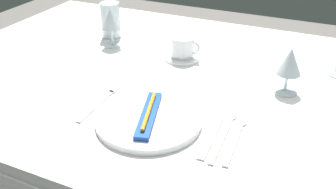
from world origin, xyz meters
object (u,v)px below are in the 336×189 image
coffee_cup_left (183,47)px  wine_glass_left (111,20)px  drink_tumbler (111,22)px  toothbrush_package (149,114)px  spoon_dessert (237,134)px  dinner_plate (149,120)px  spoon_soup (226,130)px  wine_glass_centre (289,63)px  fork_outer (101,101)px  dinner_knife (213,134)px

coffee_cup_left → wine_glass_left: 0.29m
coffee_cup_left → drink_tumbler: bearing=166.6°
toothbrush_package → spoon_dessert: bearing=10.3°
dinner_plate → spoon_soup: size_ratio=1.19×
drink_tumbler → coffee_cup_left: bearing=-13.4°
dinner_plate → wine_glass_left: size_ratio=1.90×
wine_glass_centre → drink_tumbler: size_ratio=1.02×
fork_outer → wine_glass_centre: bearing=30.4°
dinner_plate → toothbrush_package: (0.00, 0.00, 0.02)m
dinner_plate → spoon_dessert: (0.22, 0.04, -0.01)m
dinner_plate → toothbrush_package: bearing=90.0°
toothbrush_package → fork_outer: size_ratio=1.02×
toothbrush_package → fork_outer: (-0.17, 0.04, -0.02)m
spoon_dessert → coffee_cup_left: (-0.29, 0.36, 0.04)m
dinner_plate → spoon_dessert: dinner_plate is taller
fork_outer → dinner_knife: bearing=-3.0°
dinner_plate → wine_glass_left: wine_glass_left is taller
dinner_plate → wine_glass_centre: wine_glass_centre is taller
drink_tumbler → dinner_plate: bearing=-49.7°
spoon_dessert → dinner_knife: bearing=-157.8°
dinner_knife → spoon_dessert: bearing=22.2°
toothbrush_package → dinner_knife: toothbrush_package is taller
toothbrush_package → drink_tumbler: drink_tumbler is taller
dinner_knife → coffee_cup_left: bearing=121.8°
spoon_soup → wine_glass_centre: 0.29m
spoon_dessert → drink_tumbler: 0.77m
toothbrush_package → dinner_knife: size_ratio=0.95×
spoon_dessert → toothbrush_package: bearing=-169.7°
toothbrush_package → spoon_dessert: 0.23m
dinner_plate → wine_glass_left: 0.54m
wine_glass_centre → dinner_knife: bearing=-113.6°
dinner_knife → wine_glass_left: size_ratio=1.55×
dinner_knife → coffee_cup_left: coffee_cup_left is taller
spoon_soup → wine_glass_left: wine_glass_left is taller
dinner_knife → wine_glass_left: wine_glass_left is taller
wine_glass_left → drink_tumbler: size_ratio=1.06×
fork_outer → dinner_knife: (0.34, -0.02, 0.00)m
wine_glass_centre → spoon_soup: bearing=-111.5°
toothbrush_package → spoon_soup: 0.20m
dinner_knife → spoon_dessert: spoon_dessert is taller
coffee_cup_left → wine_glass_centre: 0.38m
dinner_knife → drink_tumbler: 0.74m
toothbrush_package → dinner_knife: 0.17m
toothbrush_package → drink_tumbler: (-0.41, 0.48, 0.03)m
coffee_cup_left → fork_outer: bearing=-105.4°
spoon_dessert → wine_glass_centre: size_ratio=1.48×
dinner_knife → spoon_dessert: (0.05, 0.02, 0.00)m
spoon_soup → wine_glass_left: (-0.54, 0.35, 0.10)m
fork_outer → spoon_soup: size_ratio=0.91×
spoon_soup → coffee_cup_left: bearing=126.5°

